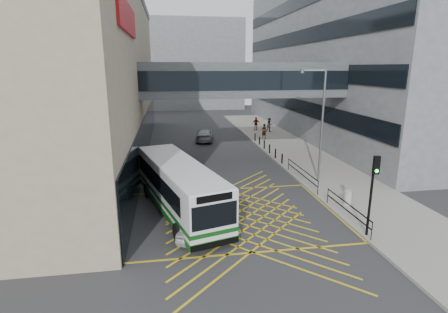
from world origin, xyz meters
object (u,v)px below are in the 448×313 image
car_white (199,223)px  car_dark (180,165)px  traffic_light (373,185)px  litter_bin (348,198)px  pedestrian_a (264,131)px  bus (178,186)px  pedestrian_c (256,124)px  street_lamp (320,119)px  car_silver (205,134)px  pedestrian_b (270,125)px

car_white → car_dark: (-0.56, 11.12, 0.07)m
car_white → traffic_light: traffic_light is taller
car_dark → litter_bin: (10.20, -8.81, -0.10)m
traffic_light → pedestrian_a: size_ratio=2.37×
bus → pedestrian_c: (11.41, 26.00, -0.61)m
street_lamp → litter_bin: size_ratio=9.12×
traffic_light → pedestrian_a: traffic_light is taller
car_white → car_silver: car_silver is taller
car_dark → car_silver: bearing=-119.6°
pedestrian_b → bus: bearing=-124.6°
car_white → bus: bearing=-51.0°
traffic_light → car_silver: bearing=110.7°
bus → pedestrian_a: (10.87, 20.03, -0.58)m
car_dark → litter_bin: bearing=124.2°
car_white → pedestrian_c: (10.47, 29.32, 0.40)m
car_dark → car_silver: (3.38, 12.91, 0.05)m
street_lamp → litter_bin: bearing=-66.0°
traffic_light → pedestrian_a: 25.27m
bus → litter_bin: 10.68m
car_dark → street_lamp: size_ratio=0.55×
car_dark → pedestrian_c: size_ratio=2.59×
car_silver → street_lamp: (6.84, -16.73, 4.11)m
street_lamp → car_silver: bearing=136.4°
car_white → pedestrian_a: bearing=-89.8°
pedestrian_c → car_dark: bearing=69.3°
litter_bin → bus: bearing=174.6°
bus → car_white: bearing=-89.9°
traffic_light → pedestrian_c: 31.24m
street_lamp → litter_bin: 6.57m
pedestrian_a → pedestrian_c: 5.99m
car_silver → pedestrian_b: size_ratio=2.64×
pedestrian_b → pedestrian_c: size_ratio=1.06×
pedestrian_b → pedestrian_a: bearing=-121.5°
car_silver → pedestrian_a: size_ratio=2.72×
bus → car_dark: bearing=71.5°
car_white → pedestrian_a: size_ratio=2.25×
litter_bin → pedestrian_b: (2.21, 25.21, 0.48)m
pedestrian_b → pedestrian_c: (-1.39, 1.80, -0.05)m
car_white → car_silver: size_ratio=0.83×
car_white → car_silver: 24.20m
traffic_light → pedestrian_c: traffic_light is taller
bus → litter_bin: size_ratio=12.39×
car_dark → car_white: bearing=77.9°
car_silver → pedestrian_c: size_ratio=2.79×
pedestrian_c → pedestrian_a: bearing=95.4°
car_silver → traffic_light: traffic_light is taller
car_white → traffic_light: 9.05m
street_lamp → traffic_light: bearing=-72.7°
car_silver → pedestrian_b: pedestrian_b is taller
car_dark → bus: bearing=72.3°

